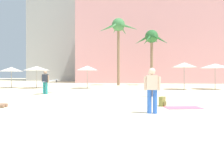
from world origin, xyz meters
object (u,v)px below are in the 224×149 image
object	(u,v)px
backpack	(162,102)
palm_tree_far_left	(152,40)
person_near_right	(152,88)
cafe_umbrella_0	(11,69)
person_mid_left	(150,83)
cafe_umbrella_2	(215,66)
cafe_umbrella_1	(37,68)
cafe_umbrella_4	(184,65)
person_mid_right	(46,81)
beach_towel	(183,108)
cafe_umbrella_3	(87,68)
palm_tree_left	(118,29)

from	to	relation	value
backpack	palm_tree_far_left	bearing A→B (deg)	122.20
backpack	person_near_right	xyz separation A→B (m)	(-0.55, -1.82, 0.70)
cafe_umbrella_0	palm_tree_far_left	bearing A→B (deg)	25.10
backpack	person_mid_left	bearing A→B (deg)	128.71
cafe_umbrella_0	backpack	distance (m)	17.84
person_near_right	cafe_umbrella_2	bearing A→B (deg)	156.79
cafe_umbrella_1	cafe_umbrella_4	distance (m)	14.33
palm_tree_far_left	backpack	size ratio (longest dim) A/B	16.55
person_mid_right	cafe_umbrella_0	bearing A→B (deg)	-124.04
backpack	person_mid_left	size ratio (longest dim) A/B	0.26
cafe_umbrella_4	beach_towel	bearing A→B (deg)	-101.59
person_mid_right	cafe_umbrella_1	bearing A→B (deg)	-139.42
cafe_umbrella_3	backpack	world-z (taller)	cafe_umbrella_3
cafe_umbrella_4	cafe_umbrella_0	bearing A→B (deg)	179.15
cafe_umbrella_1	person_near_right	xyz separation A→B (m)	(10.69, -12.68, -1.09)
cafe_umbrella_2	person_near_right	world-z (taller)	cafe_umbrella_2
cafe_umbrella_0	cafe_umbrella_3	distance (m)	7.94
cafe_umbrella_1	person_near_right	world-z (taller)	cafe_umbrella_1
beach_towel	cafe_umbrella_4	bearing A→B (deg)	78.41
cafe_umbrella_4	person_mid_right	xyz separation A→B (m)	(-10.69, -5.74, -1.35)
beach_towel	person_mid_left	size ratio (longest dim) A/B	0.94
cafe_umbrella_4	person_mid_left	size ratio (longest dim) A/B	1.55
cafe_umbrella_3	cafe_umbrella_4	size ratio (longest dim) A/B	0.90
palm_tree_left	backpack	world-z (taller)	palm_tree_left
person_mid_right	beach_towel	bearing A→B (deg)	66.95
cafe_umbrella_1	person_near_right	bearing A→B (deg)	-49.87
person_mid_right	person_near_right	bearing A→B (deg)	55.34
cafe_umbrella_3	person_mid_left	size ratio (longest dim) A/B	1.39
cafe_umbrella_2	person_mid_left	xyz separation A→B (m)	(-6.30, -7.09, -1.30)
palm_tree_far_left	person_mid_left	xyz separation A→B (m)	(-0.89, -13.61, -4.83)
beach_towel	cafe_umbrella_0	bearing A→B (deg)	142.74
palm_tree_far_left	person_near_right	distance (m)	20.17
cafe_umbrella_4	backpack	world-z (taller)	cafe_umbrella_4
palm_tree_far_left	cafe_umbrella_1	size ratio (longest dim) A/B	2.71
palm_tree_left	person_mid_left	size ratio (longest dim) A/B	5.18
beach_towel	person_mid_right	distance (m)	9.99
backpack	cafe_umbrella_0	bearing A→B (deg)	176.06
cafe_umbrella_4	beach_towel	distance (m)	11.48
cafe_umbrella_0	person_mid_left	size ratio (longest dim) A/B	1.44
palm_tree_left	person_mid_left	world-z (taller)	palm_tree_left
cafe_umbrella_1	person_mid_left	size ratio (longest dim) A/B	1.60
person_mid_left	person_near_right	distance (m)	5.95
cafe_umbrella_2	person_near_right	distance (m)	14.62
cafe_umbrella_0	cafe_umbrella_4	world-z (taller)	cafe_umbrella_4
person_mid_left	cafe_umbrella_1	bearing A→B (deg)	85.07
palm_tree_far_left	cafe_umbrella_0	size ratio (longest dim) A/B	3.00
palm_tree_left	cafe_umbrella_2	size ratio (longest dim) A/B	3.13
cafe_umbrella_0	backpack	xyz separation A→B (m)	(14.01, -10.92, -1.70)
cafe_umbrella_4	person_near_right	distance (m)	13.07
cafe_umbrella_0	person_near_right	xyz separation A→B (m)	(13.46, -12.74, -1.00)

